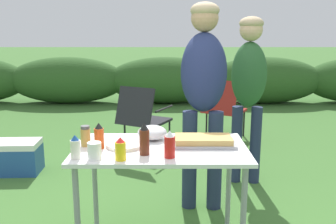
{
  "coord_description": "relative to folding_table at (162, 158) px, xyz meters",
  "views": [
    {
      "loc": [
        0.05,
        -2.29,
        1.48
      ],
      "look_at": [
        0.04,
        0.36,
        0.89
      ],
      "focal_mm": 40.0,
      "sensor_mm": 36.0,
      "label": 1
    }
  ],
  "objects": [
    {
      "name": "standing_person_in_red_jacket",
      "position": [
        0.8,
        1.19,
        0.34
      ],
      "size": [
        0.36,
        0.28,
        1.59
      ],
      "rotation": [
        0.0,
        0.0,
        -0.14
      ],
      "color": "#232D4C",
      "rests_on": "ground"
    },
    {
      "name": "bbq_sauce_bottle",
      "position": [
        -0.1,
        -0.15,
        0.17
      ],
      "size": [
        0.06,
        0.06,
        0.2
      ],
      "color": "#562314",
      "rests_on": "folding_table"
    },
    {
      "name": "cooler_box",
      "position": [
        -1.54,
        1.43,
        -0.49
      ],
      "size": [
        0.49,
        0.34,
        0.34
      ],
      "rotation": [
        0.0,
        0.0,
        0.04
      ],
      "color": "#234C93",
      "rests_on": "ground"
    },
    {
      "name": "food_tray",
      "position": [
        0.27,
        0.04,
        0.1
      ],
      "size": [
        0.41,
        0.23,
        0.06
      ],
      "color": "#9E9EA3",
      "rests_on": "folding_table"
    },
    {
      "name": "mustard_bottle",
      "position": [
        -0.23,
        -0.25,
        0.14
      ],
      "size": [
        0.06,
        0.06,
        0.14
      ],
      "color": "yellow",
      "rests_on": "folding_table"
    },
    {
      "name": "mixing_bowl",
      "position": [
        -0.06,
        0.17,
        0.12
      ],
      "size": [
        0.2,
        0.2,
        0.1
      ],
      "primitive_type": "ellipsoid",
      "color": "silver",
      "rests_on": "folding_table"
    },
    {
      "name": "ketchup_bottle",
      "position": [
        0.06,
        -0.2,
        0.15
      ],
      "size": [
        0.06,
        0.06,
        0.16
      ],
      "color": "red",
      "rests_on": "folding_table"
    },
    {
      "name": "standing_person_in_olive_jacket",
      "position": [
        0.34,
        0.76,
        0.4
      ],
      "size": [
        0.42,
        0.54,
        1.7
      ],
      "rotation": [
        0.0,
        0.0,
        -0.09
      ],
      "color": "#232D4C",
      "rests_on": "ground"
    },
    {
      "name": "folding_table",
      "position": [
        0.0,
        0.0,
        0.0
      ],
      "size": [
        1.1,
        0.64,
        0.74
      ],
      "color": "white",
      "rests_on": "ground"
    },
    {
      "name": "paper_cup_stack",
      "position": [
        -0.38,
        -0.23,
        0.13
      ],
      "size": [
        0.08,
        0.08,
        0.1
      ],
      "primitive_type": "cylinder",
      "color": "white",
      "rests_on": "folding_table"
    },
    {
      "name": "camp_chair_near_hedge",
      "position": [
        -0.26,
        2.04,
        -0.2
      ],
      "size": [
        0.68,
        0.74,
        0.83
      ],
      "rotation": [
        0.0,
        0.0,
        -0.48
      ],
      "color": "#232328",
      "rests_on": "ground"
    },
    {
      "name": "plate_stack",
      "position": [
        -0.23,
        0.01,
        0.09
      ],
      "size": [
        0.24,
        0.24,
        0.02
      ],
      "primitive_type": "cylinder",
      "color": "white",
      "rests_on": "folding_table"
    },
    {
      "name": "hot_sauce_bottle",
      "position": [
        -0.39,
        -0.03,
        0.16
      ],
      "size": [
        0.06,
        0.06,
        0.17
      ],
      "color": "#CC4214",
      "rests_on": "folding_table"
    },
    {
      "name": "camp_chair_green_behind_table",
      "position": [
        0.79,
        2.62,
        -0.2
      ],
      "size": [
        0.69,
        0.74,
        0.83
      ],
      "rotation": [
        0.0,
        0.0,
        -0.5
      ],
      "color": "maroon",
      "rests_on": "ground"
    },
    {
      "name": "mayo_bottle",
      "position": [
        -0.49,
        -0.22,
        0.14
      ],
      "size": [
        0.06,
        0.06,
        0.14
      ],
      "color": "silver",
      "rests_on": "folding_table"
    },
    {
      "name": "spice_jar",
      "position": [
        -0.49,
        0.02,
        0.14
      ],
      "size": [
        0.06,
        0.06,
        0.13
      ],
      "color": "#B2893D",
      "rests_on": "folding_table"
    },
    {
      "name": "shrub_hedge",
      "position": [
        -0.0,
        5.26,
        -0.2
      ],
      "size": [
        14.4,
        0.9,
        0.94
      ],
      "color": "#2D5623",
      "rests_on": "ground"
    }
  ]
}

